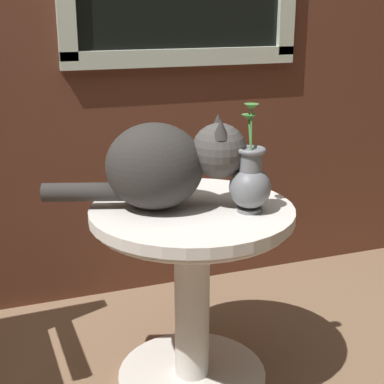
{
  "coord_description": "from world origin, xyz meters",
  "views": [
    {
      "loc": [
        -0.43,
        -1.51,
        1.23
      ],
      "look_at": [
        0.14,
        0.09,
        0.68
      ],
      "focal_mm": 54.34,
      "sensor_mm": 36.0,
      "label": 1
    }
  ],
  "objects": [
    {
      "name": "cat",
      "position": [
        0.06,
        0.12,
        0.77
      ],
      "size": [
        0.61,
        0.34,
        0.28
      ],
      "color": "#33302D",
      "rests_on": "wicker_side_table"
    },
    {
      "name": "pewter_vase_with_ivy",
      "position": [
        0.29,
        0.0,
        0.72
      ],
      "size": [
        0.13,
        0.13,
        0.32
      ],
      "color": "slate",
      "rests_on": "wicker_side_table"
    },
    {
      "name": "wicker_side_table",
      "position": [
        0.14,
        0.09,
        0.43
      ],
      "size": [
        0.64,
        0.64,
        0.63
      ],
      "color": "silver",
      "rests_on": "ground_plane"
    }
  ]
}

